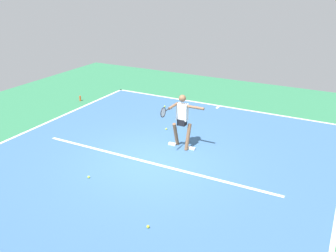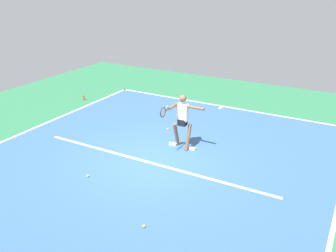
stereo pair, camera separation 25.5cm
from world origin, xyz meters
name	(u,v)px [view 2 (the right image)]	position (x,y,z in m)	size (l,w,h in m)	color
ground_plane	(153,161)	(0.00, 0.00, 0.00)	(19.39, 19.39, 0.00)	#2D754C
court_surface	(153,161)	(0.00, 0.00, 0.00)	(9.92, 11.06, 0.00)	#38608E
court_line_baseline_near	(222,106)	(0.00, -5.48, 0.00)	(9.92, 0.10, 0.01)	white
court_line_sideline_right	(33,129)	(4.91, 0.00, 0.00)	(0.10, 11.06, 0.01)	white
court_line_service	(150,163)	(0.00, 0.14, 0.00)	(7.44, 0.10, 0.01)	white
court_line_centre_mark	(221,108)	(0.00, -5.28, 0.00)	(0.10, 0.30, 0.01)	white
tennis_player	(182,118)	(-0.33, -1.17, 0.97)	(1.14, 1.20, 1.72)	brown
tennis_ball_near_service_line	(88,176)	(1.02, 1.63, 0.03)	(0.07, 0.07, 0.07)	#C6E53D
tennis_ball_by_baseline	(144,226)	(-1.41, 2.67, 0.03)	(0.07, 0.07, 0.07)	yellow
tennis_ball_far_corner	(168,129)	(0.75, -2.21, 0.03)	(0.07, 0.07, 0.07)	#C6E53D
tennis_ball_near_player	(167,106)	(1.92, -4.28, 0.03)	(0.07, 0.07, 0.07)	#CCE033
water_bottle	(84,98)	(5.51, -3.32, 0.11)	(0.07, 0.07, 0.22)	#D84C1E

